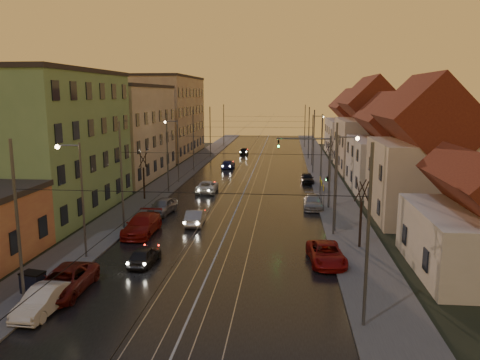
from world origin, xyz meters
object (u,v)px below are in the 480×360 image
(street_lamp_1, at_px, (341,173))
(street_lamp_2, at_px, (175,145))
(dumpster, at_px, (33,283))
(traffic_light_mast, at_px, (320,163))
(parked_right_1, at_px, (313,202))
(parked_right_2, at_px, (307,178))
(street_lamp_3, at_px, (314,135))
(parked_left_2, at_px, (142,225))
(street_lamp_0, at_px, (78,189))
(parked_left_3, at_px, (163,206))
(parked_right_0, at_px, (326,254))
(driving_car_3, at_px, (228,164))
(driving_car_0, at_px, (144,255))
(driving_car_4, at_px, (244,151))
(parked_left_1, at_px, (64,281))
(driving_car_2, at_px, (207,186))
(parked_left_0, at_px, (43,300))
(driving_car_1, at_px, (195,217))

(street_lamp_1, height_order, street_lamp_2, same)
(street_lamp_2, bearing_deg, dumpster, -90.28)
(traffic_light_mast, xyz_separation_m, parked_right_1, (-0.53, 0.03, -3.95))
(parked_right_2, bearing_deg, street_lamp_3, 80.84)
(parked_left_2, relative_size, parked_right_2, 1.45)
(street_lamp_0, relative_size, street_lamp_3, 1.00)
(parked_left_3, distance_m, dumpster, 18.61)
(traffic_light_mast, height_order, parked_right_0, traffic_light_mast)
(driving_car_3, height_order, parked_left_3, parked_left_3)
(driving_car_0, relative_size, driving_car_4, 0.95)
(street_lamp_2, height_order, traffic_light_mast, street_lamp_2)
(street_lamp_1, xyz_separation_m, traffic_light_mast, (-1.11, 8.00, -0.29))
(street_lamp_3, bearing_deg, street_lamp_1, -90.00)
(driving_car_3, relative_size, parked_right_2, 1.18)
(traffic_light_mast, distance_m, parked_left_1, 26.92)
(street_lamp_3, relative_size, driving_car_4, 2.11)
(traffic_light_mast, bearing_deg, parked_right_0, -91.77)
(driving_car_0, relative_size, parked_left_2, 0.66)
(street_lamp_1, distance_m, driving_car_2, 20.30)
(driving_car_3, distance_m, driving_car_4, 17.18)
(street_lamp_0, distance_m, parked_right_2, 34.13)
(parked_left_0, relative_size, dumpster, 3.39)
(parked_left_0, relative_size, parked_right_2, 1.08)
(street_lamp_2, relative_size, traffic_light_mast, 1.11)
(street_lamp_1, height_order, parked_right_0, street_lamp_1)
(street_lamp_0, xyz_separation_m, driving_car_4, (6.02, 57.53, -4.24))
(parked_left_0, bearing_deg, driving_car_2, 86.54)
(driving_car_2, bearing_deg, parked_left_0, 82.26)
(street_lamp_3, height_order, parked_right_2, street_lamp_3)
(traffic_light_mast, height_order, parked_left_3, traffic_light_mast)
(parked_left_0, distance_m, parked_left_3, 20.49)
(driving_car_2, height_order, driving_car_3, driving_car_2)
(street_lamp_2, relative_size, parked_left_1, 1.55)
(traffic_light_mast, distance_m, parked_left_3, 15.64)
(street_lamp_2, xyz_separation_m, street_lamp_3, (18.21, 16.00, 0.00))
(parked_right_0, bearing_deg, traffic_light_mast, 83.01)
(street_lamp_2, bearing_deg, parked_right_2, 5.26)
(driving_car_4, bearing_deg, parked_left_1, 84.01)
(driving_car_2, relative_size, parked_left_0, 1.18)
(street_lamp_0, bearing_deg, parked_left_1, -74.96)
(street_lamp_3, distance_m, parked_left_2, 41.41)
(street_lamp_1, distance_m, parked_left_3, 17.00)
(parked_left_0, bearing_deg, street_lamp_2, 95.21)
(driving_car_2, bearing_deg, street_lamp_1, 130.70)
(street_lamp_3, relative_size, parked_right_1, 1.79)
(parked_left_0, bearing_deg, driving_car_3, 88.56)
(traffic_light_mast, distance_m, parked_right_1, 3.99)
(driving_car_3, relative_size, parked_left_2, 0.81)
(street_lamp_2, distance_m, driving_car_1, 20.27)
(driving_car_1, distance_m, parked_right_0, 13.46)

